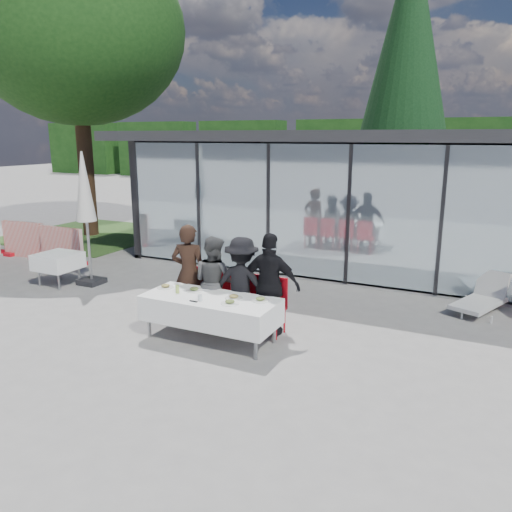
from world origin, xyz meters
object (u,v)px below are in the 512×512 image
(deciduous_tree, at_px, (75,32))
(conifer_tree, at_px, (407,60))
(dining_table, at_px, (210,309))
(market_umbrella, at_px, (85,197))
(diner_a, at_px, (189,273))
(diner_chair_b, at_px, (217,294))
(diner_c, at_px, (242,284))
(diner_chair_c, at_px, (245,299))
(plate_c, at_px, (234,297))
(folded_eyeglasses, at_px, (194,301))
(plate_a, at_px, (166,287))
(diner_chair_a, at_px, (193,291))
(diner_chair_d, at_px, (273,303))
(lounger, at_px, (483,298))
(spare_table_left, at_px, (58,261))
(plate_d, at_px, (260,300))
(plate_extra, at_px, (230,302))
(diner_d, at_px, (270,285))
(juice_bottle, at_px, (177,289))
(diner_b, at_px, (214,281))
(plate_b, at_px, (194,290))

(deciduous_tree, xyz_separation_m, conifer_tree, (9.00, 7.00, -0.50))
(dining_table, distance_m, market_umbrella, 4.68)
(diner_a, height_order, diner_chair_b, diner_a)
(diner_c, xyz_separation_m, diner_chair_c, (-0.00, 0.12, -0.29))
(diner_a, height_order, market_umbrella, market_umbrella)
(dining_table, height_order, plate_c, plate_c)
(folded_eyeglasses, relative_size, market_umbrella, 0.05)
(plate_a, bearing_deg, deciduous_tree, 141.41)
(diner_chair_a, xyz_separation_m, diner_chair_d, (1.62, 0.00, 0.00))
(plate_c, xyz_separation_m, lounger, (3.64, 3.45, -0.52))
(diner_chair_d, bearing_deg, lounger, 41.12)
(spare_table_left, bearing_deg, diner_chair_d, -4.88)
(diner_chair_d, bearing_deg, plate_d, -87.32)
(plate_d, height_order, market_umbrella, market_umbrella)
(plate_c, height_order, plate_extra, same)
(conifer_tree, bearing_deg, dining_table, -92.78)
(diner_chair_a, bearing_deg, diner_chair_d, 0.00)
(plate_c, height_order, market_umbrella, market_umbrella)
(diner_chair_b, height_order, deciduous_tree, deciduous_tree)
(spare_table_left, bearing_deg, diner_d, -6.06)
(diner_chair_a, bearing_deg, diner_a, -90.00)
(diner_chair_b, distance_m, plate_a, 0.95)
(diner_chair_a, distance_m, juice_bottle, 0.87)
(diner_c, distance_m, diner_chair_d, 0.62)
(diner_chair_a, height_order, diner_b, diner_b)
(spare_table_left, xyz_separation_m, market_umbrella, (0.59, 0.38, 1.46))
(dining_table, relative_size, diner_chair_b, 2.32)
(diner_c, height_order, folded_eyeglasses, diner_c)
(diner_chair_d, relative_size, deciduous_tree, 0.10)
(diner_chair_d, bearing_deg, spare_table_left, 175.12)
(diner_chair_b, relative_size, market_umbrella, 0.33)
(plate_b, distance_m, plate_extra, 0.93)
(plate_d, bearing_deg, deciduous_tree, 147.63)
(diner_chair_a, relative_size, diner_b, 0.60)
(plate_a, distance_m, spare_table_left, 3.94)
(plate_a, bearing_deg, conifer_tree, 82.94)
(diner_chair_b, height_order, plate_b, diner_chair_b)
(diner_a, xyz_separation_m, diner_chair_c, (1.08, 0.12, -0.36))
(diner_chair_c, bearing_deg, plate_b, -139.78)
(plate_extra, relative_size, folded_eyeglasses, 2.06)
(diner_chair_a, xyz_separation_m, plate_b, (0.40, -0.57, 0.24))
(lounger, distance_m, deciduous_tree, 14.08)
(diner_a, xyz_separation_m, deciduous_tree, (-7.55, 5.38, 5.58))
(juice_bottle, bearing_deg, diner_b, 65.69)
(diner_a, height_order, deciduous_tree, deciduous_tree)
(plate_extra, xyz_separation_m, folded_eyeglasses, (-0.57, -0.16, -0.02))
(dining_table, bearing_deg, diner_d, 38.45)
(diner_chair_d, bearing_deg, plate_b, -154.76)
(plate_b, bearing_deg, juice_bottle, -130.18)
(folded_eyeglasses, height_order, spare_table_left, folded_eyeglasses)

